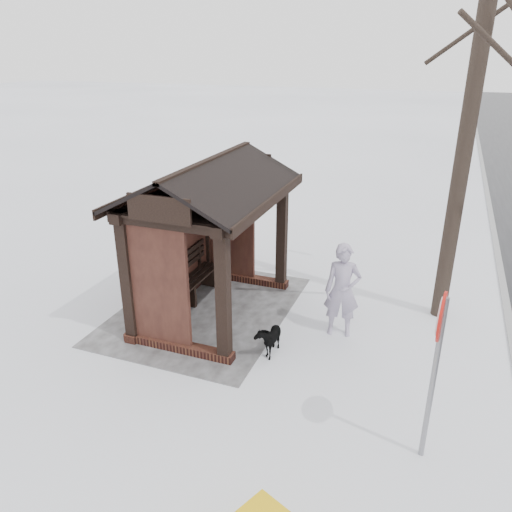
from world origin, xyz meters
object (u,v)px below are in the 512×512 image
(bus_shelter, at_px, (203,207))
(dog, at_px, (269,337))
(pedestrian, at_px, (342,290))
(road_sign, at_px, (438,343))

(bus_shelter, height_order, dog, bus_shelter)
(bus_shelter, xyz_separation_m, dog, (0.98, 1.66, -1.87))
(pedestrian, bearing_deg, road_sign, -68.89)
(dog, height_order, road_sign, road_sign)
(bus_shelter, distance_m, dog, 2.68)
(pedestrian, relative_size, dog, 2.48)
(pedestrian, xyz_separation_m, road_sign, (2.59, 1.62, 0.81))
(bus_shelter, bearing_deg, dog, 59.54)
(bus_shelter, bearing_deg, pedestrian, 91.87)
(road_sign, bearing_deg, pedestrian, -142.69)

